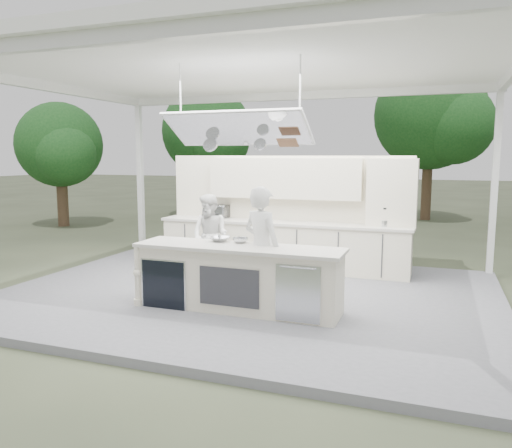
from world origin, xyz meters
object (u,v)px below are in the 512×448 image
at_px(head_chef, 262,248).
at_px(sous_chef, 210,236).
at_px(back_counter, 282,245).
at_px(demo_island, 237,278).

bearing_deg(head_chef, sous_chef, -19.06).
distance_m(back_counter, sous_chef, 1.57).
distance_m(demo_island, head_chef, 0.57).
height_order(demo_island, back_counter, same).
relative_size(back_counter, sous_chef, 3.27).
xyz_separation_m(head_chef, sous_chef, (-1.52, 1.44, -0.13)).
bearing_deg(demo_island, sous_chef, 126.04).
bearing_deg(sous_chef, back_counter, 58.81).
bearing_deg(back_counter, demo_island, -86.37).
height_order(back_counter, sous_chef, sous_chef).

